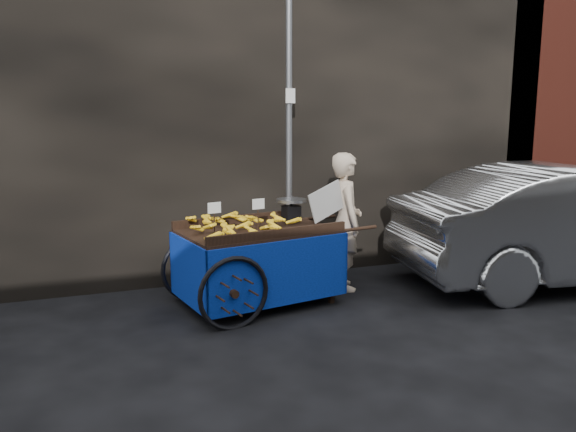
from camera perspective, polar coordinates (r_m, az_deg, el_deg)
name	(u,v)px	position (r m, az deg, el deg)	size (l,w,h in m)	color
ground	(304,316)	(6.21, 1.62, -10.15)	(80.00, 80.00, 0.00)	black
building_wall	(265,92)	(8.42, -2.40, 12.47)	(13.50, 2.00, 5.00)	black
street_pole	(289,128)	(7.15, 0.10, 8.95)	(0.12, 0.10, 4.00)	slate
banana_cart	(254,238)	(6.40, -3.50, -2.21)	(2.50, 1.47, 1.28)	black
vendor	(345,221)	(7.02, 5.83, -0.54)	(0.87, 0.68, 1.71)	#BFA88E
plastic_bag	(324,286)	(6.85, 3.71, -7.11)	(0.28, 0.22, 0.25)	blue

